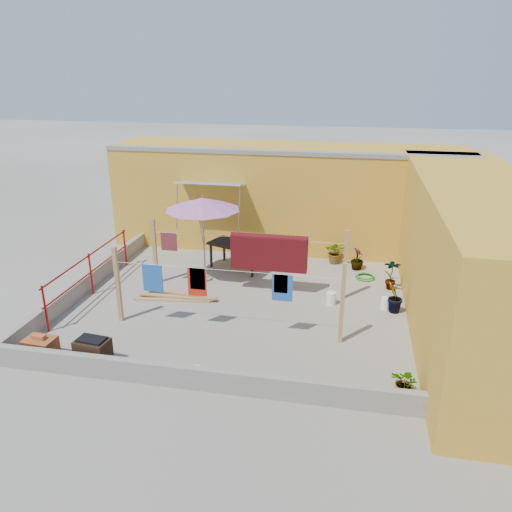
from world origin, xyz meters
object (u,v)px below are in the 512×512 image
patio_umbrella (203,204)px  water_jug_a (331,298)px  water_jug_b (385,303)px  brick_stack (41,348)px  plant_back_a (336,252)px  outdoor_table (237,246)px  brazier (93,352)px  white_basin (195,372)px  green_hose (365,277)px

patio_umbrella → water_jug_a: size_ratio=6.83×
patio_umbrella → water_jug_b: 5.25m
brick_stack → plant_back_a: size_ratio=0.91×
plant_back_a → outdoor_table: bearing=-160.6°
brick_stack → water_jug_a: bearing=32.7°
brazier → water_jug_b: 6.75m
white_basin → plant_back_a: size_ratio=0.64×
brick_stack → white_basin: brick_stack is taller
outdoor_table → brick_stack: bearing=-117.2°
brick_stack → white_basin: (3.19, 0.04, -0.18)m
outdoor_table → green_hose: size_ratio=3.31×
brick_stack → water_jug_b: (6.88, 3.57, -0.08)m
brazier → water_jug_a: bearing=38.9°
green_hose → plant_back_a: size_ratio=0.79×
outdoor_table → green_hose: outdoor_table is taller
brick_stack → water_jug_b: 7.75m
outdoor_table → green_hose: 3.70m
water_jug_a → plant_back_a: (-0.03, 2.82, 0.18)m
water_jug_a → brazier: bearing=-141.1°
water_jug_a → green_hose: (0.85, 1.82, -0.13)m
patio_umbrella → plant_back_a: size_ratio=3.65×
outdoor_table → plant_back_a: 2.96m
outdoor_table → patio_umbrella: bearing=-125.3°
brick_stack → brazier: brazier is taller
water_jug_a → white_basin: bearing=-124.0°
plant_back_a → white_basin: bearing=-110.4°
patio_umbrella → green_hose: 4.90m
water_jug_a → green_hose: 2.01m
brazier → plant_back_a: 7.77m
water_jug_b → green_hose: bearing=103.9°
water_jug_a → water_jug_b: size_ratio=1.09×
outdoor_table → white_basin: 5.43m
brick_stack → patio_umbrella: bearing=64.8°
water_jug_a → green_hose: size_ratio=0.67×
green_hose → water_jug_b: bearing=-76.1°
outdoor_table → brazier: 5.68m
brazier → water_jug_a: 5.70m
brazier → green_hose: size_ratio=1.25×
brazier → water_jug_a: brazier is taller
patio_umbrella → brazier: 4.92m
patio_umbrella → plant_back_a: bearing=29.4°
white_basin → green_hose: size_ratio=0.81×
water_jug_a → brick_stack: bearing=-147.3°
water_jug_a → water_jug_b: bearing=-0.4°
patio_umbrella → white_basin: 5.00m
outdoor_table → plant_back_a: size_ratio=2.63×
water_jug_b → plant_back_a: size_ratio=0.49×
patio_umbrella → plant_back_a: 4.35m
white_basin → green_hose: 6.25m
patio_umbrella → outdoor_table: bearing=54.7°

